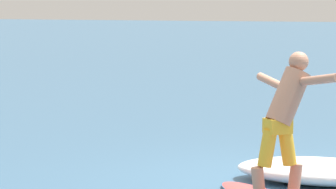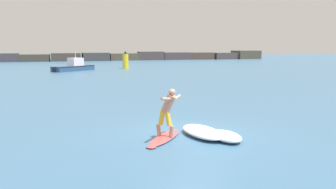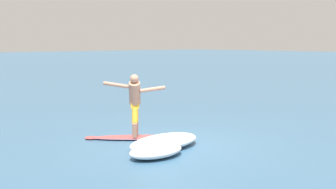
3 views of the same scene
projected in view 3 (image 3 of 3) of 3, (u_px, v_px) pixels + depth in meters
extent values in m
plane|color=#396385|center=(175.00, 143.00, 11.20)|extent=(200.00, 200.00, 0.00)
ellipsoid|color=#D84A49|center=(135.00, 137.00, 11.74)|extent=(1.79, 2.04, 0.08)
ellipsoid|color=#D84A49|center=(91.00, 138.00, 11.69)|extent=(0.43, 0.43, 0.07)
ellipsoid|color=#2870B2|center=(135.00, 137.00, 11.74)|extent=(1.81, 2.06, 0.03)
cone|color=black|center=(171.00, 141.00, 11.80)|extent=(0.07, 0.07, 0.14)
cone|color=black|center=(164.00, 140.00, 11.94)|extent=(0.07, 0.07, 0.14)
cone|color=black|center=(165.00, 142.00, 11.64)|extent=(0.07, 0.07, 0.14)
cylinder|color=tan|center=(135.00, 130.00, 11.50)|extent=(0.22, 0.21, 0.37)
cylinder|color=gold|center=(135.00, 115.00, 11.56)|extent=(0.26, 0.25, 0.41)
cylinder|color=tan|center=(136.00, 127.00, 11.94)|extent=(0.22, 0.21, 0.37)
cylinder|color=gold|center=(135.00, 113.00, 11.80)|extent=(0.26, 0.25, 0.41)
cube|color=gold|center=(135.00, 105.00, 11.65)|extent=(0.33, 0.32, 0.16)
cylinder|color=tan|center=(135.00, 93.00, 11.50)|extent=(0.56, 0.54, 0.65)
sphere|color=tan|center=(134.00, 79.00, 11.33)|extent=(0.21, 0.21, 0.21)
cylinder|color=tan|center=(153.00, 89.00, 11.41)|extent=(0.49, 0.53, 0.20)
cylinder|color=tan|center=(116.00, 85.00, 11.38)|extent=(0.47, 0.53, 0.19)
ellipsoid|color=white|center=(156.00, 151.00, 9.87)|extent=(0.91, 1.38, 0.27)
ellipsoid|color=white|center=(164.00, 142.00, 10.70)|extent=(1.27, 2.14, 0.30)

